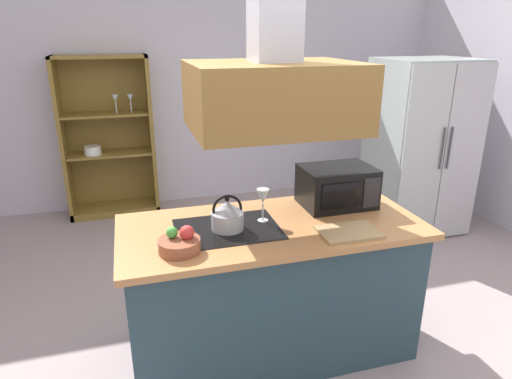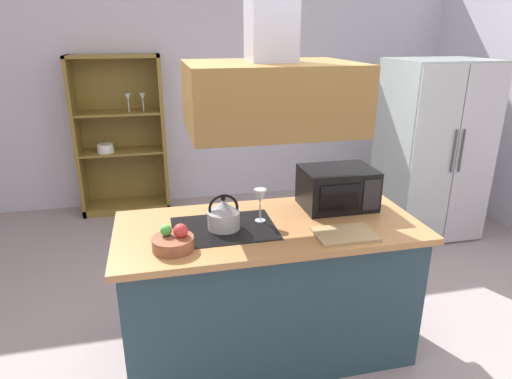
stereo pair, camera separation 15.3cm
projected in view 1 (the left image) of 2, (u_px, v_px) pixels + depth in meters
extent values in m
plane|color=gray|center=(277.00, 346.00, 2.98)|extent=(7.80, 7.80, 0.00)
cube|color=silver|center=(197.00, 88.00, 5.23)|extent=(6.00, 0.12, 2.70)
cube|color=#29424B|center=(271.00, 292.00, 2.81)|extent=(1.73, 0.74, 0.86)
cube|color=#B87C48|center=(272.00, 227.00, 2.66)|extent=(1.81, 0.82, 0.04)
cube|color=black|center=(228.00, 229.00, 2.58)|extent=(0.60, 0.45, 0.00)
cube|color=olive|center=(274.00, 96.00, 2.40)|extent=(0.90, 0.70, 0.36)
cube|color=#AEBCB7|center=(419.00, 147.00, 4.52)|extent=(0.90, 0.72, 1.74)
cube|color=#B7BDBA|center=(422.00, 158.00, 4.13)|extent=(0.44, 0.03, 1.70)
cube|color=#BBBABD|center=(463.00, 155.00, 4.24)|extent=(0.44, 0.03, 1.70)
cylinder|color=#4C4C51|center=(443.00, 149.00, 4.12)|extent=(0.02, 0.02, 0.40)
cylinder|color=#4C4C51|center=(450.00, 148.00, 4.14)|extent=(0.02, 0.02, 0.40)
cube|color=olive|center=(63.00, 141.00, 4.76)|extent=(0.04, 0.40, 1.75)
cube|color=olive|center=(152.00, 135.00, 5.00)|extent=(0.04, 0.40, 1.75)
cube|color=olive|center=(99.00, 56.00, 4.59)|extent=(0.97, 0.40, 0.03)
cube|color=olive|center=(117.00, 208.00, 5.16)|extent=(0.97, 0.40, 0.08)
cube|color=olive|center=(109.00, 134.00, 5.05)|extent=(0.97, 0.02, 1.75)
cube|color=olive|center=(110.00, 153.00, 4.94)|extent=(0.89, 0.36, 0.02)
cube|color=olive|center=(106.00, 114.00, 4.79)|extent=(0.89, 0.36, 0.02)
cylinder|color=white|center=(93.00, 152.00, 4.84)|extent=(0.18, 0.18, 0.05)
cylinder|color=white|center=(92.00, 148.00, 4.82)|extent=(0.17, 0.17, 0.05)
cylinder|color=silver|center=(116.00, 108.00, 4.76)|extent=(0.01, 0.01, 0.12)
cone|color=silver|center=(115.00, 98.00, 4.73)|extent=(0.07, 0.07, 0.08)
cylinder|color=silver|center=(131.00, 107.00, 4.80)|extent=(0.01, 0.01, 0.12)
cone|color=silver|center=(130.00, 98.00, 4.77)|extent=(0.07, 0.07, 0.08)
cylinder|color=#B6BCBD|center=(228.00, 221.00, 2.56)|extent=(0.19, 0.19, 0.10)
cone|color=#B2BAC5|center=(227.00, 207.00, 2.54)|extent=(0.18, 0.18, 0.07)
sphere|color=black|center=(227.00, 199.00, 2.52)|extent=(0.03, 0.03, 0.03)
torus|color=black|center=(227.00, 210.00, 2.54)|extent=(0.18, 0.02, 0.18)
cube|color=tan|center=(349.00, 232.00, 2.53)|extent=(0.34, 0.25, 0.02)
cube|color=black|center=(337.00, 186.00, 2.91)|extent=(0.46, 0.34, 0.26)
cube|color=black|center=(341.00, 196.00, 2.74)|extent=(0.26, 0.01, 0.17)
cube|color=#262628|center=(372.00, 193.00, 2.79)|extent=(0.11, 0.01, 0.20)
cylinder|color=silver|center=(263.00, 220.00, 2.70)|extent=(0.06, 0.06, 0.01)
cylinder|color=silver|center=(263.00, 212.00, 2.68)|extent=(0.01, 0.01, 0.11)
cone|color=silver|center=(263.00, 196.00, 2.65)|extent=(0.08, 0.08, 0.09)
cylinder|color=brown|center=(179.00, 245.00, 2.32)|extent=(0.22, 0.22, 0.07)
sphere|color=red|center=(187.00, 233.00, 2.31)|extent=(0.08, 0.08, 0.08)
sphere|color=green|center=(172.00, 232.00, 2.31)|extent=(0.06, 0.06, 0.06)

